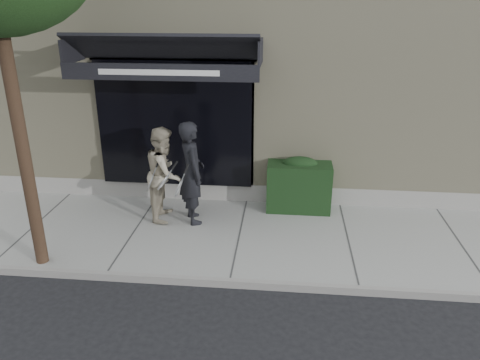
# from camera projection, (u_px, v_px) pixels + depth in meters

# --- Properties ---
(ground) EXTENTS (80.00, 80.00, 0.00)m
(ground) POSITION_uv_depth(u_px,v_px,m) (240.00, 239.00, 8.81)
(ground) COLOR black
(ground) RESTS_ON ground
(sidewalk) EXTENTS (20.00, 3.00, 0.12)m
(sidewalk) POSITION_uv_depth(u_px,v_px,m) (240.00, 236.00, 8.79)
(sidewalk) COLOR gray
(sidewalk) RESTS_ON ground
(curb) EXTENTS (20.00, 0.10, 0.14)m
(curb) POSITION_uv_depth(u_px,v_px,m) (230.00, 283.00, 7.35)
(curb) COLOR gray
(curb) RESTS_ON ground
(building_facade) EXTENTS (14.30, 8.04, 5.64)m
(building_facade) POSITION_uv_depth(u_px,v_px,m) (258.00, 58.00, 12.39)
(building_facade) COLOR #C0B792
(building_facade) RESTS_ON ground
(hedge) EXTENTS (1.30, 0.70, 1.14)m
(hedge) POSITION_uv_depth(u_px,v_px,m) (299.00, 184.00, 9.62)
(hedge) COLOR black
(hedge) RESTS_ON sidewalk
(pedestrian_front) EXTENTS (0.94, 1.01, 2.01)m
(pedestrian_front) POSITION_uv_depth(u_px,v_px,m) (192.00, 173.00, 8.93)
(pedestrian_front) COLOR black
(pedestrian_front) RESTS_ON sidewalk
(pedestrian_back) EXTENTS (0.75, 0.94, 1.86)m
(pedestrian_back) POSITION_uv_depth(u_px,v_px,m) (165.00, 173.00, 9.11)
(pedestrian_back) COLOR #B0A58D
(pedestrian_back) RESTS_ON sidewalk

